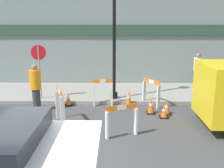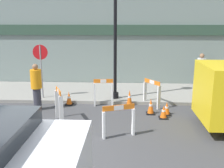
{
  "view_description": "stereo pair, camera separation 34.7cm",
  "coord_description": "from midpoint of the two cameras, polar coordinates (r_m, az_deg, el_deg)",
  "views": [
    {
      "loc": [
        1.4,
        -5.43,
        3.28
      ],
      "look_at": [
        1.29,
        3.86,
        1.0
      ],
      "focal_mm": 42.0,
      "sensor_mm": 36.0,
      "label": 1
    },
    {
      "loc": [
        1.74,
        -5.42,
        3.28
      ],
      "look_at": [
        1.29,
        3.86,
        1.0
      ],
      "focal_mm": 42.0,
      "sensor_mm": 36.0,
      "label": 2
    }
  ],
  "objects": [
    {
      "name": "person_pedestrian",
      "position": [
        13.22,
        17.4,
        3.17
      ],
      "size": [
        0.49,
        0.49,
        1.62
      ],
      "rotation": [
        0.0,
        0.0,
        3.44
      ],
      "color": "#33333D",
      "rests_on": "sidewalk_slab"
    },
    {
      "name": "storefront_facade",
      "position": [
        13.29,
        -6.23,
        11.44
      ],
      "size": [
        18.0,
        0.22,
        5.5
      ],
      "color": "gray",
      "rests_on": "ground_plane"
    },
    {
      "name": "traffic_cone_0",
      "position": [
        10.47,
        -10.44,
        -3.23
      ],
      "size": [
        0.3,
        0.3,
        0.53
      ],
      "color": "black",
      "rests_on": "ground_plane"
    },
    {
      "name": "traffic_cone_1",
      "position": [
        9.49,
        7.44,
        -4.8
      ],
      "size": [
        0.3,
        0.3,
        0.57
      ],
      "color": "black",
      "rests_on": "ground_plane"
    },
    {
      "name": "barricade_1",
      "position": [
        7.51,
        0.78,
        -7.69
      ],
      "size": [
        0.93,
        0.45,
        0.96
      ],
      "rotation": [
        0.0,
        0.0,
        6.63
      ],
      "color": "white",
      "rests_on": "ground_plane"
    },
    {
      "name": "barricade_3",
      "position": [
        10.16,
        -2.97,
        -1.72
      ],
      "size": [
        0.76,
        0.21,
        1.07
      ],
      "rotation": [
        0.0,
        0.0,
        9.53
      ],
      "color": "white",
      "rests_on": "ground_plane"
    },
    {
      "name": "traffic_cone_2",
      "position": [
        9.18,
        10.21,
        -5.91
      ],
      "size": [
        0.3,
        0.3,
        0.47
      ],
      "color": "black",
      "rests_on": "ground_plane"
    },
    {
      "name": "barricade_0",
      "position": [
        8.75,
        -12.39,
        -4.44
      ],
      "size": [
        0.44,
        0.75,
        1.11
      ],
      "rotation": [
        0.0,
        0.0,
        5.14
      ],
      "color": "white",
      "rests_on": "ground_plane"
    },
    {
      "name": "stop_sign",
      "position": [
        10.95,
        -16.47,
        4.39
      ],
      "size": [
        0.6,
        0.06,
        2.19
      ],
      "rotation": [
        0.0,
        0.0,
        3.18
      ],
      "color": "gray",
      "rests_on": "sidewalk_slab"
    },
    {
      "name": "barricade_2",
      "position": [
        10.21,
        7.55,
        -1.73
      ],
      "size": [
        0.61,
        0.75,
        1.05
      ],
      "rotation": [
        0.0,
        0.0,
        8.5
      ],
      "color": "white",
      "rests_on": "ground_plane"
    },
    {
      "name": "ground_plane",
      "position": [
        6.53,
        -13.95,
        -16.82
      ],
      "size": [
        60.0,
        60.0,
        0.0
      ],
      "primitive_type": "plane",
      "color": "#424244"
    },
    {
      "name": "streetlamp_post",
      "position": [
        10.39,
        -0.5,
        13.2
      ],
      "size": [
        0.44,
        0.44,
        4.7
      ],
      "color": "black",
      "rests_on": "sidewalk_slab"
    },
    {
      "name": "traffic_cone_3",
      "position": [
        10.27,
        2.75,
        -3.06
      ],
      "size": [
        0.3,
        0.3,
        0.64
      ],
      "color": "black",
      "rests_on": "ground_plane"
    },
    {
      "name": "traffic_cone_4",
      "position": [
        9.53,
        10.82,
        -5.16
      ],
      "size": [
        0.3,
        0.3,
        0.47
      ],
      "color": "black",
      "rests_on": "ground_plane"
    },
    {
      "name": "sidewalk_slab",
      "position": [
        12.06,
        -6.83,
        -1.77
      ],
      "size": [
        18.0,
        3.19,
        0.13
      ],
      "color": "gray",
      "rests_on": "ground_plane"
    },
    {
      "name": "person_worker",
      "position": [
        9.96,
        -17.25,
        -0.52
      ],
      "size": [
        0.45,
        0.45,
        1.74
      ],
      "rotation": [
        0.0,
        0.0,
        -0.14
      ],
      "color": "#33333D",
      "rests_on": "ground_plane"
    }
  ]
}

